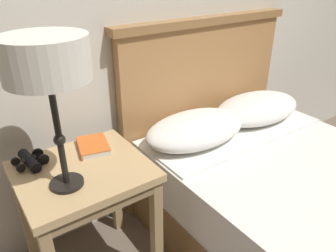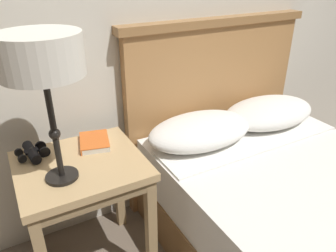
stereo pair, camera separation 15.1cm
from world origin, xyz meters
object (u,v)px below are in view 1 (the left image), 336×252
(nightstand, at_px, (85,186))
(book_on_nightstand, at_px, (93,146))
(bed, at_px, (306,212))
(table_lamp, at_px, (46,63))
(binoculars_pair, at_px, (30,160))

(nightstand, distance_m, book_on_nightstand, 0.19)
(bed, distance_m, table_lamp, 1.36)
(nightstand, distance_m, binoculars_pair, 0.25)
(nightstand, relative_size, table_lamp, 1.08)
(bed, xyz_separation_m, book_on_nightstand, (-0.81, 0.65, 0.34))
(book_on_nightstand, relative_size, binoculars_pair, 1.27)
(table_lamp, bearing_deg, book_on_nightstand, 45.50)
(binoculars_pair, bearing_deg, book_on_nightstand, -5.76)
(nightstand, xyz_separation_m, bed, (0.91, -0.53, -0.23))
(book_on_nightstand, bearing_deg, binoculars_pair, 174.24)
(table_lamp, xyz_separation_m, book_on_nightstand, (0.19, 0.20, -0.47))
(book_on_nightstand, distance_m, binoculars_pair, 0.27)
(bed, bearing_deg, nightstand, 149.98)
(nightstand, bearing_deg, book_on_nightstand, 49.79)
(bed, distance_m, binoculars_pair, 1.32)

